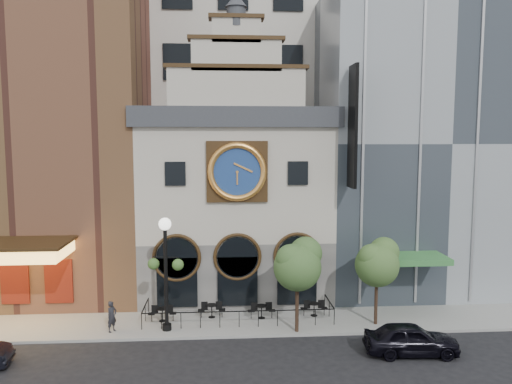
{
  "coord_description": "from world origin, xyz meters",
  "views": [
    {
      "loc": [
        -0.85,
        -25.29,
        10.53
      ],
      "look_at": [
        1.25,
        6.0,
        7.11
      ],
      "focal_mm": 35.0,
      "sensor_mm": 36.0,
      "label": 1
    }
  ],
  "objects_px": {
    "bistro_0": "(162,313)",
    "tree_left": "(298,263)",
    "bistro_1": "(212,310)",
    "car_right": "(411,339)",
    "tree_right": "(378,261)",
    "lamppost": "(166,261)",
    "pedestrian": "(112,316)",
    "bistro_3": "(314,308)",
    "bistro_2": "(262,310)"
  },
  "relations": [
    {
      "from": "bistro_0",
      "to": "tree_left",
      "type": "distance_m",
      "value": 8.37
    },
    {
      "from": "bistro_1",
      "to": "car_right",
      "type": "height_order",
      "value": "car_right"
    },
    {
      "from": "tree_right",
      "to": "lamppost",
      "type": "bearing_deg",
      "value": -179.15
    },
    {
      "from": "bistro_0",
      "to": "pedestrian",
      "type": "relative_size",
      "value": 0.94
    },
    {
      "from": "car_right",
      "to": "lamppost",
      "type": "height_order",
      "value": "lamppost"
    },
    {
      "from": "bistro_3",
      "to": "lamppost",
      "type": "relative_size",
      "value": 0.26
    },
    {
      "from": "bistro_0",
      "to": "tree_right",
      "type": "distance_m",
      "value": 12.47
    },
    {
      "from": "bistro_2",
      "to": "bistro_3",
      "type": "height_order",
      "value": "same"
    },
    {
      "from": "bistro_3",
      "to": "car_right",
      "type": "distance_m",
      "value": 6.41
    },
    {
      "from": "bistro_1",
      "to": "bistro_2",
      "type": "distance_m",
      "value": 2.89
    },
    {
      "from": "bistro_1",
      "to": "tree_left",
      "type": "distance_m",
      "value": 6.17
    },
    {
      "from": "bistro_2",
      "to": "lamppost",
      "type": "distance_m",
      "value": 6.4
    },
    {
      "from": "bistro_1",
      "to": "lamppost",
      "type": "bearing_deg",
      "value": -143.88
    },
    {
      "from": "bistro_0",
      "to": "bistro_3",
      "type": "height_order",
      "value": "same"
    },
    {
      "from": "bistro_1",
      "to": "car_right",
      "type": "xyz_separation_m",
      "value": [
        9.81,
        -5.27,
        0.16
      ]
    },
    {
      "from": "bistro_3",
      "to": "pedestrian",
      "type": "relative_size",
      "value": 0.94
    },
    {
      "from": "bistro_1",
      "to": "bistro_2",
      "type": "height_order",
      "value": "same"
    },
    {
      "from": "pedestrian",
      "to": "lamppost",
      "type": "relative_size",
      "value": 0.27
    },
    {
      "from": "bistro_1",
      "to": "bistro_2",
      "type": "bearing_deg",
      "value": -6.55
    },
    {
      "from": "bistro_0",
      "to": "car_right",
      "type": "xyz_separation_m",
      "value": [
        12.59,
        -4.86,
        0.16
      ]
    },
    {
      "from": "bistro_1",
      "to": "lamppost",
      "type": "relative_size",
      "value": 0.26
    },
    {
      "from": "bistro_0",
      "to": "car_right",
      "type": "height_order",
      "value": "car_right"
    },
    {
      "from": "tree_right",
      "to": "bistro_3",
      "type": "bearing_deg",
      "value": 156.22
    },
    {
      "from": "bistro_2",
      "to": "bistro_0",
      "type": "bearing_deg",
      "value": -179.15
    },
    {
      "from": "bistro_0",
      "to": "bistro_1",
      "type": "distance_m",
      "value": 2.82
    },
    {
      "from": "pedestrian",
      "to": "lamppost",
      "type": "distance_m",
      "value": 4.17
    },
    {
      "from": "bistro_3",
      "to": "tree_left",
      "type": "height_order",
      "value": "tree_left"
    },
    {
      "from": "bistro_0",
      "to": "car_right",
      "type": "bearing_deg",
      "value": -21.11
    },
    {
      "from": "lamppost",
      "to": "bistro_3",
      "type": "bearing_deg",
      "value": 21.92
    },
    {
      "from": "bistro_0",
      "to": "bistro_1",
      "type": "bearing_deg",
      "value": 8.44
    },
    {
      "from": "tree_right",
      "to": "bistro_2",
      "type": "bearing_deg",
      "value": 168.95
    },
    {
      "from": "car_right",
      "to": "pedestrian",
      "type": "relative_size",
      "value": 2.71
    },
    {
      "from": "bistro_0",
      "to": "bistro_2",
      "type": "height_order",
      "value": "same"
    },
    {
      "from": "pedestrian",
      "to": "tree_right",
      "type": "xyz_separation_m",
      "value": [
        14.54,
        0.2,
        2.73
      ]
    },
    {
      "from": "bistro_3",
      "to": "car_right",
      "type": "xyz_separation_m",
      "value": [
        3.83,
        -5.14,
        0.16
      ]
    },
    {
      "from": "bistro_0",
      "to": "pedestrian",
      "type": "distance_m",
      "value": 2.88
    },
    {
      "from": "pedestrian",
      "to": "car_right",
      "type": "bearing_deg",
      "value": -67.7
    },
    {
      "from": "bistro_1",
      "to": "bistro_3",
      "type": "distance_m",
      "value": 5.98
    },
    {
      "from": "bistro_0",
      "to": "bistro_2",
      "type": "xyz_separation_m",
      "value": [
        5.66,
        0.08,
        0.0
      ]
    },
    {
      "from": "lamppost",
      "to": "tree_left",
      "type": "bearing_deg",
      "value": 6.0
    },
    {
      "from": "tree_left",
      "to": "bistro_2",
      "type": "bearing_deg",
      "value": 131.31
    },
    {
      "from": "bistro_1",
      "to": "car_right",
      "type": "distance_m",
      "value": 11.14
    },
    {
      "from": "bistro_2",
      "to": "tree_right",
      "type": "distance_m",
      "value": 7.19
    },
    {
      "from": "bistro_2",
      "to": "tree_right",
      "type": "bearing_deg",
      "value": -11.05
    },
    {
      "from": "car_right",
      "to": "tree_right",
      "type": "xyz_separation_m",
      "value": [
        -0.58,
        3.7,
        2.95
      ]
    },
    {
      "from": "lamppost",
      "to": "bistro_2",
      "type": "bearing_deg",
      "value": 26.08
    },
    {
      "from": "bistro_0",
      "to": "bistro_3",
      "type": "xyz_separation_m",
      "value": [
        8.76,
        0.28,
        0.0
      ]
    },
    {
      "from": "bistro_1",
      "to": "bistro_0",
      "type": "bearing_deg",
      "value": -171.56
    },
    {
      "from": "bistro_2",
      "to": "bistro_3",
      "type": "xyz_separation_m",
      "value": [
        3.1,
        0.19,
        0.0
      ]
    },
    {
      "from": "bistro_1",
      "to": "car_right",
      "type": "bearing_deg",
      "value": -28.27
    }
  ]
}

